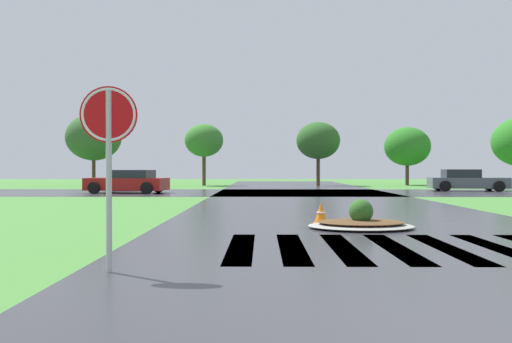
# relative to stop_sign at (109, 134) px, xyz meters

# --- Properties ---
(asphalt_roadway) EXTENTS (9.70, 80.00, 0.01)m
(asphalt_roadway) POSITION_rel_stop_sign_xyz_m (4.39, 6.55, -1.86)
(asphalt_roadway) COLOR #35353A
(asphalt_roadway) RESTS_ON ground
(asphalt_cross_road) EXTENTS (90.00, 8.73, 0.01)m
(asphalt_cross_road) POSITION_rel_stop_sign_xyz_m (4.39, 22.25, -1.86)
(asphalt_cross_road) COLOR #35353A
(asphalt_cross_road) RESTS_ON ground
(crosswalk_stripes) EXTENTS (5.85, 3.54, 0.01)m
(crosswalk_stripes) POSITION_rel_stop_sign_xyz_m (4.39, 2.16, -1.86)
(crosswalk_stripes) COLOR white
(crosswalk_stripes) RESTS_ON ground
(stop_sign) EXTENTS (0.76, 0.13, 2.50)m
(stop_sign) POSITION_rel_stop_sign_xyz_m (0.00, 0.00, 0.00)
(stop_sign) COLOR #B2B5BA
(stop_sign) RESTS_ON ground
(median_island) EXTENTS (2.45, 1.82, 0.68)m
(median_island) POSITION_rel_stop_sign_xyz_m (4.35, 5.07, -1.71)
(median_island) COLOR #9E9B93
(median_island) RESTS_ON ground
(car_blue_compact) EXTENTS (4.53, 2.59, 1.28)m
(car_blue_compact) POSITION_rel_stop_sign_xyz_m (-5.33, 21.54, -1.25)
(car_blue_compact) COLOR maroon
(car_blue_compact) RESTS_ON ground
(car_dark_suv) EXTENTS (4.63, 2.39, 1.31)m
(car_dark_suv) POSITION_rel_stop_sign_xyz_m (14.42, 24.45, -1.25)
(car_dark_suv) COLOR #4C545B
(car_dark_suv) RESTS_ON ground
(drainage_pipe_stack) EXTENTS (2.37, 1.28, 0.74)m
(drainage_pipe_stack) POSITION_rel_stop_sign_xyz_m (-6.23, 24.43, -1.49)
(drainage_pipe_stack) COLOR #9E9B93
(drainage_pipe_stack) RESTS_ON ground
(traffic_cone) EXTENTS (0.36, 0.36, 0.53)m
(traffic_cone) POSITION_rel_stop_sign_xyz_m (3.53, 5.99, -1.61)
(traffic_cone) COLOR orange
(traffic_cone) RESTS_ON ground
(background_treeline) EXTENTS (46.04, 5.81, 5.66)m
(background_treeline) POSITION_rel_stop_sign_xyz_m (12.10, 34.51, 1.64)
(background_treeline) COLOR #4C3823
(background_treeline) RESTS_ON ground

